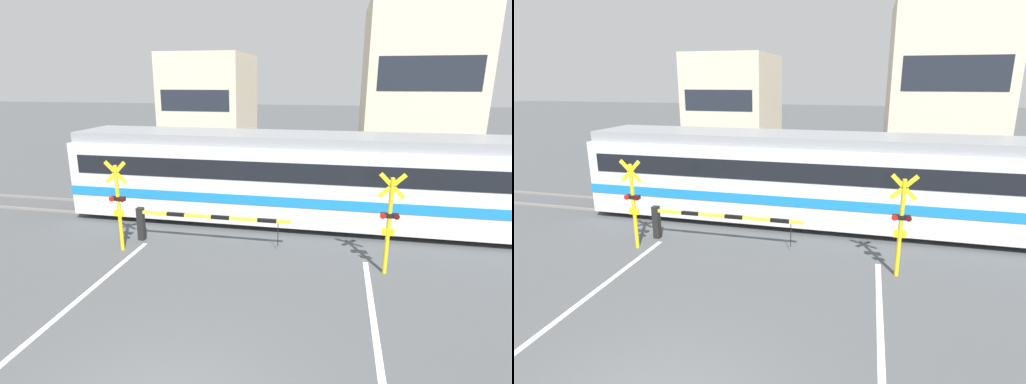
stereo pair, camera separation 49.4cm
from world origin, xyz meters
The scene contains 11 objects.
rail_track_near centered at (0.00, 8.66, 0.04)m, with size 50.00×0.10×0.08m.
rail_track_far centered at (0.00, 10.09, 0.04)m, with size 50.00×0.10×0.08m.
road_stripe_left centered at (-3.35, 1.22, 0.00)m, with size 0.14×10.43×0.01m.
commuter_train centered at (2.13, 9.37, 1.71)m, with size 18.14×2.69×3.19m.
crossing_barrier_near centered at (-2.17, 6.73, 0.76)m, with size 4.90×0.20×1.07m.
crossing_barrier_far centered at (2.17, 12.33, 0.76)m, with size 4.90×0.20×1.07m.
crossing_signal_left centered at (-3.80, 5.87, 1.50)m, with size 0.68×0.15×2.74m.
crossing_signal_right centered at (3.80, 5.87, 1.50)m, with size 0.68×0.15×2.74m.
pedestrian centered at (-1.10, 15.03, 0.95)m, with size 0.38×0.22×1.66m.
building_left_of_street centered at (-6.69, 24.02, 3.36)m, with size 5.48×6.85×6.71m.
building_right_of_street centered at (7.33, 24.02, 4.83)m, with size 6.75×6.85×9.66m.
Camera 1 is at (2.37, -4.27, 4.96)m, focal length 28.00 mm.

